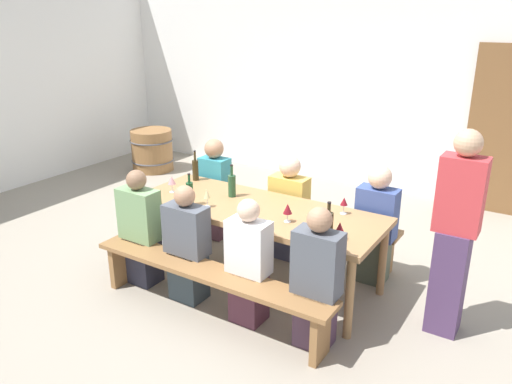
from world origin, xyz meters
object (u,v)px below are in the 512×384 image
Objects in this scene: bench_near at (208,279)px; wine_glass_3 at (344,202)px; wine_glass_4 at (288,209)px; seated_guest_far_2 at (376,227)px; wine_glass_0 at (172,181)px; wine_bottle_1 at (328,227)px; wooden_door at (506,132)px; seated_guest_near_2 at (249,265)px; seated_guest_far_1 at (289,210)px; standing_host at (454,238)px; seated_guest_near_1 at (187,247)px; tasting_table at (256,214)px; wine_bottle_2 at (190,193)px; wine_bottle_3 at (232,185)px; bench_far at (294,219)px; wine_glass_1 at (207,194)px; seated_guest_near_0 at (141,231)px; wine_bottle_0 at (195,169)px; seated_guest_near_3 at (317,282)px; wine_barrel at (152,150)px; wine_glass_2 at (340,228)px; seated_guest_far_0 at (215,190)px.

wine_glass_3 is (0.74, 1.03, 0.50)m from bench_near.
seated_guest_far_2 is at bearing 54.01° from wine_glass_4.
bench_near is 1.24m from wine_glass_0.
wooden_door is at bearing 77.08° from wine_bottle_1.
seated_guest_near_2 is 1.23m from seated_guest_far_1.
wine_bottle_1 is at bearing -7.07° from wine_glass_0.
wooden_door is 12.36× the size of wine_glass_0.
standing_host is (1.71, 0.88, 0.46)m from bench_near.
bench_near is 1.65m from seated_guest_far_2.
wine_glass_3 is 0.14× the size of seated_guest_near_1.
wine_bottle_1 is (0.86, -0.32, 0.20)m from tasting_table.
seated_guest_far_1 is (0.57, 0.87, -0.34)m from wine_bottle_2.
wine_bottle_3 reaches higher than wine_bottle_2.
wine_bottle_1 is 0.98m from seated_guest_far_2.
wine_glass_1 is (-0.38, -0.98, 0.51)m from bench_far.
wine_bottle_3 is 0.96m from seated_guest_near_0.
tasting_table is 0.81m from bench_near.
standing_host is (2.68, -0.19, -0.05)m from wine_bottle_0.
tasting_table is 1.10m from seated_guest_near_3.
wooden_door is 0.93× the size of bench_far.
standing_host reaches higher than wine_barrel.
seated_guest_near_2 is (-0.56, -0.27, -0.37)m from wine_bottle_1.
seated_guest_near_3 is at bearing -15.69° from wine_glass_1.
wine_barrel is at bearing 53.31° from seated_guest_near_2.
bench_far is at bearing -33.63° from seated_guest_near_0.
tasting_table is 2.19× the size of seated_guest_near_2.
wine_glass_4 is 4.41m from wine_barrel.
seated_guest_near_2 reaches higher than wine_barrel.
wine_glass_4 is 0.10× the size of standing_host.
wine_bottle_0 reaches higher than wine_barrel.
wine_glass_1 reaches higher than wine_glass_4.
wine_bottle_0 reaches higher than wine_glass_0.
wine_glass_1 is at bearing 9.92° from standing_host.
seated_guest_near_2 is at bearing 27.52° from standing_host.
wine_glass_3 reaches higher than tasting_table.
seated_guest_far_0 is at bearing 155.59° from wine_glass_2.
standing_host is (2.63, -0.46, 0.26)m from seated_guest_far_0.
wine_glass_2 is 0.09× the size of standing_host.
wine_bottle_3 is 1.04m from seated_guest_near_2.
seated_guest_near_0 reaches higher than tasting_table.
wine_barrel is (-3.34, 2.87, -0.03)m from bench_near.
wine_glass_1 is at bearing 14.43° from wine_bottle_2.
wine_bottle_0 is 0.81m from wine_glass_1.
seated_guest_far_2 reaches higher than seated_guest_near_3.
wine_glass_1 is at bearing -26.00° from seated_guest_far_1.
tasting_table is 1.12m from seated_guest_far_2.
wine_bottle_2 is 1.74× the size of wine_glass_1.
wine_bottle_1 is at bearing -21.74° from wine_glass_4.
wine_glass_1 is 0.11× the size of standing_host.
wine_bottle_3 is 0.81m from seated_guest_near_1.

